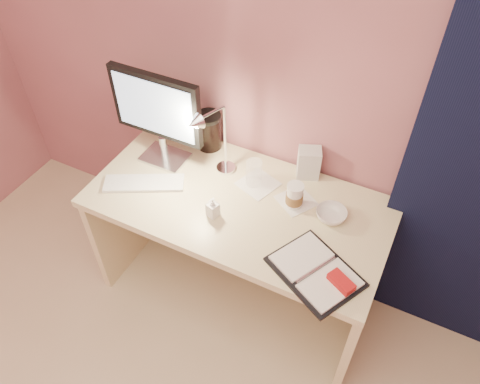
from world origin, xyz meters
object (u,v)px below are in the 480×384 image
at_px(keyboard, 144,183).
at_px(clear_cup, 254,173).
at_px(lotion_bottle, 213,207).
at_px(product_box, 309,163).
at_px(bowl, 331,215).
at_px(monitor, 158,111).
at_px(coffee_cup, 294,196).
at_px(desk_lamp, 222,143).
at_px(planner, 317,272).
at_px(desk, 245,222).
at_px(dark_jar, 209,132).

bearing_deg(keyboard, clear_cup, -0.29).
relative_size(lotion_bottle, product_box, 0.67).
bearing_deg(bowl, monitor, 179.74).
xyz_separation_m(coffee_cup, desk_lamp, (-0.36, -0.02, 0.19)).
distance_m(keyboard, planner, 0.93).
bearing_deg(clear_cup, desk_lamp, -152.39).
xyz_separation_m(monitor, product_box, (0.69, 0.21, -0.21)).
distance_m(lotion_bottle, product_box, 0.52).
xyz_separation_m(monitor, planner, (0.93, -0.32, -0.28)).
distance_m(desk, lotion_bottle, 0.35).
bearing_deg(product_box, desk, -155.95).
bearing_deg(lotion_bottle, product_box, 56.91).
bearing_deg(desk_lamp, product_box, 56.06).
height_order(bowl, product_box, product_box).
distance_m(desk, planner, 0.60).
bearing_deg(clear_cup, desk, -99.79).
relative_size(monitor, bowl, 3.54).
bearing_deg(dark_jar, lotion_bottle, -59.01).
relative_size(monitor, dark_jar, 2.79).
bearing_deg(desk, dark_jar, 145.80).
distance_m(planner, clear_cup, 0.58).
xyz_separation_m(keyboard, lotion_bottle, (0.39, -0.02, 0.05)).
height_order(dark_jar, desk_lamp, desk_lamp).
bearing_deg(bowl, clear_cup, 173.58).
distance_m(coffee_cup, desk_lamp, 0.41).
relative_size(dark_jar, product_box, 1.11).
bearing_deg(product_box, coffee_cup, -108.20).
bearing_deg(dark_jar, desk, -34.20).
relative_size(product_box, desk_lamp, 0.39).
xyz_separation_m(monitor, coffee_cup, (0.71, -0.01, -0.23)).
bearing_deg(planner, dark_jar, 174.59).
bearing_deg(monitor, planner, -18.83).
xyz_separation_m(planner, product_box, (-0.24, 0.53, 0.07)).
bearing_deg(keyboard, product_box, 3.59).
height_order(desk, dark_jar, dark_jar).
height_order(clear_cup, lotion_bottle, clear_cup).
distance_m(keyboard, product_box, 0.80).
relative_size(desk, product_box, 8.78).
relative_size(planner, desk_lamp, 1.07).
bearing_deg(desk, keyboard, -158.59).
relative_size(monitor, keyboard, 1.30).
bearing_deg(planner, bowl, 126.66).
relative_size(monitor, product_box, 3.09).
relative_size(desk, dark_jar, 7.93).
distance_m(clear_cup, dark_jar, 0.36).
relative_size(desk, keyboard, 3.68).
bearing_deg(product_box, bowl, -70.37).
bearing_deg(clear_cup, dark_jar, 155.31).
relative_size(keyboard, coffee_cup, 2.96).
relative_size(keyboard, bowl, 2.74).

